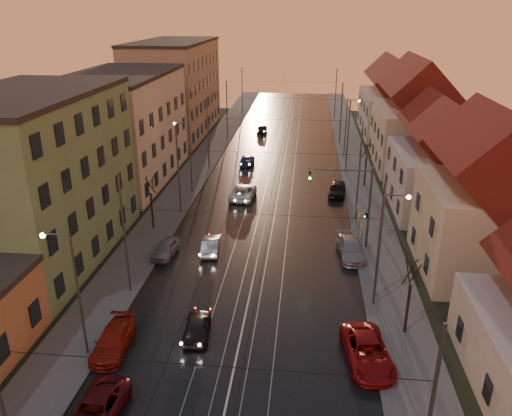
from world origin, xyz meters
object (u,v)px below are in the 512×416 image
(parked_left_1, at_px, (96,411))
(parked_left_3, at_px, (166,249))
(street_lamp_0, at_px, (72,282))
(parked_right_1, at_px, (351,249))
(driving_car_3, at_px, (247,160))
(street_lamp_2, at_px, (187,150))
(parked_right_2, at_px, (337,189))
(street_lamp_1, at_px, (385,236))
(street_lamp_3, at_px, (348,122))
(traffic_light_mast, at_px, (358,197))
(driving_car_4, at_px, (262,129))
(parked_left_2, at_px, (113,341))
(driving_car_2, at_px, (243,192))
(parked_right_0, at_px, (367,352))
(driving_car_0, at_px, (197,326))
(driving_car_1, at_px, (211,245))

(parked_left_1, xyz_separation_m, parked_left_3, (-1.40, 17.77, -0.02))
(street_lamp_0, bearing_deg, parked_right_1, 40.54)
(driving_car_3, distance_m, parked_left_1, 44.15)
(street_lamp_2, xyz_separation_m, parked_right_2, (16.26, 0.72, -4.16))
(street_lamp_1, height_order, street_lamp_3, same)
(parked_right_2, bearing_deg, parked_left_3, -125.98)
(street_lamp_2, xyz_separation_m, traffic_light_mast, (17.10, -12.00, -0.29))
(driving_car_4, distance_m, parked_left_1, 62.17)
(driving_car_3, height_order, parked_left_2, parked_left_2)
(driving_car_2, distance_m, parked_left_1, 31.92)
(parked_right_1, height_order, parked_right_2, parked_right_2)
(street_lamp_1, height_order, street_lamp_2, same)
(street_lamp_0, xyz_separation_m, driving_car_2, (6.17, 26.85, -4.17))
(parked_left_1, height_order, parked_right_1, parked_right_1)
(driving_car_4, height_order, parked_right_0, parked_right_0)
(driving_car_4, bearing_deg, parked_right_1, 104.28)
(parked_left_2, relative_size, parked_right_1, 0.92)
(parked_left_3, bearing_deg, driving_car_4, 90.67)
(street_lamp_0, relative_size, driving_car_2, 1.55)
(driving_car_0, xyz_separation_m, parked_right_1, (10.34, 11.77, 0.06))
(street_lamp_1, xyz_separation_m, driving_car_3, (-13.11, 31.19, -4.27))
(parked_left_3, bearing_deg, driving_car_2, 77.21)
(parked_left_2, bearing_deg, street_lamp_3, 66.77)
(driving_car_2, distance_m, parked_right_2, 10.26)
(street_lamp_0, height_order, street_lamp_1, same)
(parked_left_2, bearing_deg, driving_car_1, 73.31)
(driving_car_4, xyz_separation_m, parked_right_1, (11.31, -42.93, 0.05))
(parked_left_2, bearing_deg, driving_car_0, 20.24)
(driving_car_1, xyz_separation_m, driving_car_3, (0.01, 25.30, -0.03))
(driving_car_2, bearing_deg, traffic_light_mast, 138.57)
(street_lamp_2, relative_size, driving_car_2, 1.55)
(street_lamp_0, distance_m, traffic_light_mast, 23.42)
(traffic_light_mast, xyz_separation_m, parked_right_1, (-0.39, -1.71, -3.89))
(street_lamp_0, xyz_separation_m, driving_car_1, (5.09, 13.89, -4.24))
(street_lamp_2, height_order, parked_left_3, street_lamp_2)
(street_lamp_3, bearing_deg, street_lamp_2, -138.69)
(driving_car_0, height_order, parked_right_2, parked_right_2)
(parked_left_1, bearing_deg, parked_right_0, 26.09)
(street_lamp_1, distance_m, driving_car_4, 51.04)
(driving_car_2, bearing_deg, street_lamp_0, 80.44)
(traffic_light_mast, bearing_deg, street_lamp_0, -136.90)
(driving_car_0, distance_m, parked_right_1, 15.66)
(driving_car_2, bearing_deg, street_lamp_1, 125.94)
(driving_car_4, bearing_deg, parked_left_3, 84.51)
(street_lamp_0, distance_m, street_lamp_3, 47.62)
(street_lamp_3, relative_size, driving_car_0, 2.12)
(parked_right_2, bearing_deg, driving_car_4, 117.82)
(traffic_light_mast, distance_m, parked_right_1, 4.27)
(driving_car_3, bearing_deg, parked_left_3, 81.60)
(parked_right_2, bearing_deg, parked_right_1, -81.27)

